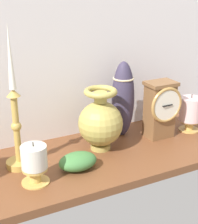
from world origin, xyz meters
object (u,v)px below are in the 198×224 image
tall_ceramic_vase (123,99)px  candlestick_tall_left (16,123)px  brass_vase_bulbous (101,122)px  mantel_clock (160,109)px  pillar_candle_near_clock (34,162)px  pillar_candle_front (190,112)px

tall_ceramic_vase → candlestick_tall_left: bearing=-171.8°
brass_vase_bulbous → tall_ceramic_vase: size_ratio=0.77×
mantel_clock → pillar_candle_near_clock: bearing=-169.1°
candlestick_tall_left → brass_vase_bulbous: candlestick_tall_left is taller
brass_vase_bulbous → pillar_candle_front: bearing=-2.3°
pillar_candle_front → pillar_candle_near_clock: size_ratio=1.12×
mantel_clock → tall_ceramic_vase: 12.89cm
mantel_clock → brass_vase_bulbous: brass_vase_bulbous is taller
pillar_candle_near_clock → tall_ceramic_vase: (36.14, 15.94, 7.03)cm
candlestick_tall_left → tall_ceramic_vase: (37.55, 5.39, -0.53)cm
candlestick_tall_left → pillar_candle_front: 61.22cm
tall_ceramic_vase → brass_vase_bulbous: bearing=-152.6°
brass_vase_bulbous → tall_ceramic_vase: bearing=27.4°
candlestick_tall_left → tall_ceramic_vase: bearing=8.2°
mantel_clock → pillar_candle_near_clock: size_ratio=1.62×
brass_vase_bulbous → pillar_candle_front: 34.94cm
pillar_candle_near_clock → tall_ceramic_vase: size_ratio=0.46×
brass_vase_bulbous → tall_ceramic_vase: (11.56, 5.98, 3.84)cm
candlestick_tall_left → brass_vase_bulbous: (25.99, -0.59, -4.37)cm
mantel_clock → tall_ceramic_vase: tall_ceramic_vase is taller
candlestick_tall_left → pillar_candle_front: size_ratio=3.07×
candlestick_tall_left → pillar_candle_near_clock: candlestick_tall_left is taller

